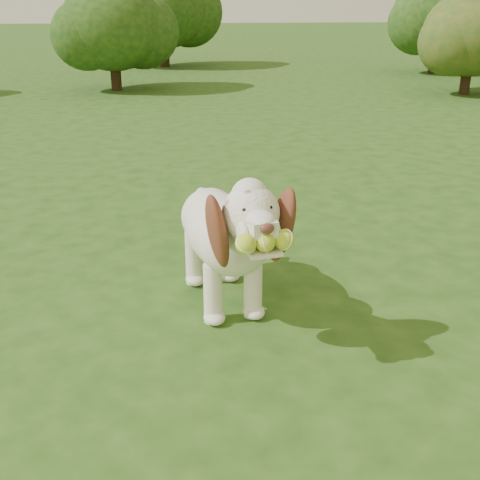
{
  "coord_description": "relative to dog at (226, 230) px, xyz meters",
  "views": [
    {
      "loc": [
        0.36,
        -2.52,
        1.57
      ],
      "look_at": [
        0.62,
        0.13,
        0.49
      ],
      "focal_mm": 45.0,
      "sensor_mm": 36.0,
      "label": 1
    }
  ],
  "objects": [
    {
      "name": "shrub_i",
      "position": [
        -0.55,
        12.4,
        0.91
      ],
      "size": [
        2.23,
        2.23,
        2.31
      ],
      "color": "#382314",
      "rests_on": "ground"
    },
    {
      "name": "ground",
      "position": [
        -0.57,
        -0.38,
        -0.45
      ],
      "size": [
        80.0,
        80.0,
        0.0
      ],
      "primitive_type": "plane",
      "color": "#204413",
      "rests_on": "ground"
    },
    {
      "name": "shrub_d",
      "position": [
        4.72,
        7.35,
        0.56
      ],
      "size": [
        1.65,
        1.65,
        1.71
      ],
      "color": "#382314",
      "rests_on": "ground"
    },
    {
      "name": "shrub_f",
      "position": [
        5.43,
        10.49,
        0.77
      ],
      "size": [
        2.0,
        2.0,
        2.07
      ],
      "color": "#382314",
      "rests_on": "ground"
    },
    {
      "name": "dog",
      "position": [
        0.0,
        0.0,
        0.0
      ],
      "size": [
        0.58,
        1.29,
        0.84
      ],
      "rotation": [
        0.0,
        0.0,
        0.18
      ],
      "color": "white",
      "rests_on": "ground"
    },
    {
      "name": "shrub_b",
      "position": [
        -1.36,
        8.45,
        0.66
      ],
      "size": [
        1.81,
        1.81,
        1.88
      ],
      "color": "#382314",
      "rests_on": "ground"
    }
  ]
}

